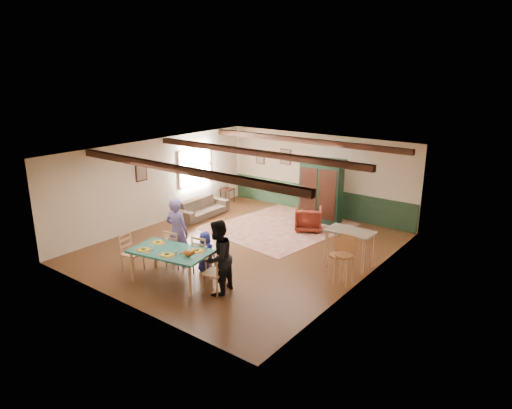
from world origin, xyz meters
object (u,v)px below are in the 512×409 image
Objects in this scene: dining_chair_end_right at (214,272)px; sofa at (202,208)px; table_lamp at (227,182)px; bar_stool_right at (344,261)px; dining_table at (171,266)px; end_table at (227,196)px; counter_table at (349,248)px; person_man at (177,232)px; bar_stool_left at (337,261)px; armoire at (321,191)px; cat at (188,253)px; dining_chair_far_left at (176,248)px; person_woman at (218,258)px; armchair at (308,219)px; dining_chair_end_left at (132,253)px; person_child at (205,252)px; dining_chair_far_right at (204,254)px.

sofa is (-3.98, 3.77, -0.19)m from dining_chair_end_right.
table_lamp is 7.35m from bar_stool_right.
dining_table is 6.56m from end_table.
counter_table is at bearing 48.26° from dining_table.
sofa is 5.78m from counter_table.
person_man reaches higher than dining_chair_end_right.
bar_stool_left is (5.89, -1.66, 0.23)m from sofa.
armoire is at bearing 2.81° from table_lamp.
bar_stool_left is at bearing -28.50° from end_table.
bar_stool_left reaches higher than cat.
armoire is at bearing 126.94° from bar_stool_right.
bar_stool_left is (3.60, 1.66, 0.03)m from dining_chair_far_left.
person_woman is 1.47× the size of counter_table.
person_woman reaches higher than cat.
dining_chair_end_right is 0.37m from person_woman.
armchair is at bearing 175.20° from dining_chair_end_right.
dining_chair_end_left is 2.35m from dining_chair_end_right.
armoire is at bearing 131.09° from counter_table.
table_lamp is (0.00, 0.00, 0.51)m from end_table.
armchair is (0.47, 4.06, -0.15)m from person_child.
dining_chair_far_left is 1.21× the size of armchair.
counter_table is at bearing -59.52° from dining_chair_end_left.
end_table is at bearing 119.27° from dining_table.
armoire is at bearing 79.85° from cat.
dining_chair_end_left is at bearing -139.58° from counter_table.
dining_table is 1.79× the size of person_child.
cat is at bearing -56.58° from table_lamp.
bar_stool_left is (2.48, -3.59, -0.51)m from armoire.
dining_chair_end_right is 0.95× the size of person_child.
armoire reaches higher than sofa.
dining_chair_end_right is at bearing 155.08° from dining_chair_far_left.
dining_chair_far_left is 1.06m from dining_chair_end_left.
dining_chair_far_left is (-0.53, 0.65, 0.10)m from dining_table.
table_lamp is 6.60m from counter_table.
person_child is (1.42, 1.08, 0.03)m from dining_chair_end_left.
sofa is (-3.41, -1.93, -0.74)m from armoire.
bar_stool_right is (3.79, 1.59, 0.10)m from dining_chair_far_left.
end_table is 1.09× the size of table_lamp.
person_woman reaches higher than dining_chair_far_right.
bar_stool_right reaches higher than end_table.
person_woman is at bearing 9.94° from dining_table.
person_woman is (0.98, -0.57, 0.36)m from dining_chair_far_right.
dining_chair_end_left is 4.50m from sofa.
counter_table is (1.75, 3.05, -0.01)m from dining_chair_end_right.
counter_table reaches higher than cat.
person_woman is at bearing 8.13° from cat.
dining_chair_far_left is 3.96m from bar_stool_left.
bar_stool_left is 0.22m from bar_stool_right.
bar_stool_left is (6.27, -3.41, 0.25)m from end_table.
person_child reaches higher than end_table.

